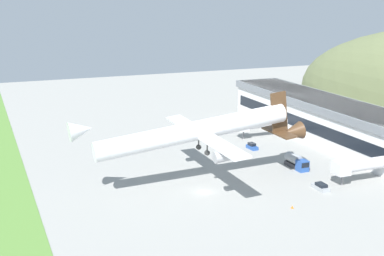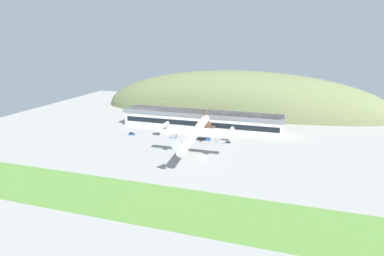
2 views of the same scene
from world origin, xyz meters
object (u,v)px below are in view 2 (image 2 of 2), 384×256
object	(u,v)px
terminal_building	(201,119)
service_car_0	(228,143)
cargo_airplane	(195,133)
service_car_2	(173,137)
jetway_0	(162,127)
jetway_1	(230,132)
service_car_1	(132,134)
fuel_truck	(204,137)
traffic_cone_0	(236,151)

from	to	relation	value
terminal_building	service_car_0	distance (m)	33.62
service_car_0	cargo_airplane	bearing A→B (deg)	-117.89
service_car_2	terminal_building	bearing A→B (deg)	65.93
cargo_airplane	jetway_0	bearing A→B (deg)	133.67
jetway_0	jetway_1	size ratio (longest dim) A/B	1.15
terminal_building	cargo_airplane	bearing A→B (deg)	-78.25
jetway_0	service_car_2	size ratio (longest dim) A/B	4.12
service_car_1	service_car_2	world-z (taller)	service_car_2
jetway_0	service_car_2	xyz separation A→B (m)	(9.81, -7.58, -3.31)
service_car_2	service_car_1	bearing A→B (deg)	-176.25
cargo_airplane	service_car_0	size ratio (longest dim) A/B	11.43
fuel_truck	traffic_cone_0	world-z (taller)	fuel_truck
jetway_1	service_car_0	bearing A→B (deg)	-86.76
jetway_1	service_car_2	xyz separation A→B (m)	(-31.94, -8.67, -3.31)
terminal_building	traffic_cone_0	xyz separation A→B (m)	(28.31, -35.73, -6.20)
service_car_2	jetway_1	bearing A→B (deg)	15.19
cargo_airplane	traffic_cone_0	size ratio (longest dim) A/B	90.65
terminal_building	fuel_truck	size ratio (longest dim) A/B	13.95
traffic_cone_0	cargo_airplane	bearing A→B (deg)	-147.21
terminal_building	jetway_1	xyz separation A→B (m)	(21.43, -14.84, -2.49)
cargo_airplane	fuel_truck	size ratio (longest dim) A/B	7.10
jetway_0	service_car_1	bearing A→B (deg)	-150.34
fuel_truck	traffic_cone_0	xyz separation A→B (m)	(20.73, -14.24, -1.22)
jetway_1	fuel_truck	xyz separation A→B (m)	(-13.86, -6.65, -2.49)
service_car_1	traffic_cone_0	world-z (taller)	service_car_1
jetway_0	cargo_airplane	xyz separation A→B (m)	(30.22, -31.66, 7.98)
cargo_airplane	service_car_2	bearing A→B (deg)	130.28
jetway_0	fuel_truck	xyz separation A→B (m)	(27.89, -5.56, -2.50)
jetway_0	service_car_2	distance (m)	12.83
jetway_1	traffic_cone_0	xyz separation A→B (m)	(6.87, -20.89, -3.71)
jetway_0	traffic_cone_0	distance (m)	52.63
service_car_1	traffic_cone_0	xyz separation A→B (m)	(64.94, -10.51, -0.35)
terminal_building	service_car_1	size ratio (longest dim) A/B	24.67
fuel_truck	service_car_0	bearing A→B (deg)	-12.73
service_car_2	traffic_cone_0	world-z (taller)	service_car_2
jetway_0	service_car_2	bearing A→B (deg)	-37.69
fuel_truck	cargo_airplane	bearing A→B (deg)	-84.91
service_car_0	jetway_0	bearing A→B (deg)	168.23
terminal_building	traffic_cone_0	distance (m)	46.01
service_car_2	fuel_truck	size ratio (longest dim) A/B	0.52
terminal_building	service_car_1	distance (m)	44.86
jetway_0	service_car_0	bearing A→B (deg)	-11.77
cargo_airplane	service_car_1	size ratio (longest dim) A/B	12.56
cargo_airplane	service_car_2	distance (m)	33.52
jetway_0	service_car_1	xyz separation A→B (m)	(-16.32, -9.29, -3.36)
fuel_truck	traffic_cone_0	size ratio (longest dim) A/B	12.77
jetway_1	service_car_2	world-z (taller)	jetway_1
jetway_1	traffic_cone_0	size ratio (longest dim) A/B	23.56
cargo_airplane	service_car_1	xyz separation A→B (m)	(-46.53, 22.37, -11.34)
cargo_airplane	fuel_truck	distance (m)	28.22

